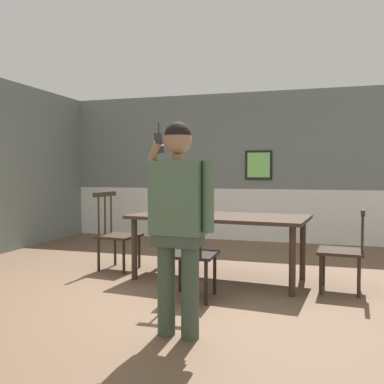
{
  "coord_description": "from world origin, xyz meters",
  "views": [
    {
      "loc": [
        1.55,
        -4.43,
        1.29
      ],
      "look_at": [
        0.45,
        -0.74,
        1.11
      ],
      "focal_mm": 40.21,
      "sensor_mm": 36.0,
      "label": 1
    }
  ],
  "objects": [
    {
      "name": "person_figure",
      "position": [
        0.5,
        -1.29,
        0.96
      ],
      "size": [
        0.57,
        0.27,
        1.67
      ],
      "rotation": [
        0.0,
        0.0,
        3.04
      ],
      "color": "#3A493A",
      "rests_on": "ground_plane"
    },
    {
      "name": "chair_at_table_head",
      "position": [
        1.81,
        0.4,
        0.45
      ],
      "size": [
        0.5,
        0.5,
        0.9
      ],
      "rotation": [
        0.0,
        0.0,
        1.49
      ],
      "color": "#2D2319",
      "rests_on": "ground_plane"
    },
    {
      "name": "chair_near_window",
      "position": [
        -1.02,
        0.68,
        0.48
      ],
      "size": [
        0.53,
        0.53,
        1.02
      ],
      "rotation": [
        0.0,
        0.0,
        4.6
      ],
      "color": "#2D2319",
      "rests_on": "ground_plane"
    },
    {
      "name": "room_back_partition",
      "position": [
        0.0,
        3.56,
        1.32
      ],
      "size": [
        6.59,
        0.17,
        2.75
      ],
      "color": "slate",
      "rests_on": "ground_plane"
    },
    {
      "name": "chair_by_doorway",
      "position": [
        0.32,
        -0.33,
        0.47
      ],
      "size": [
        0.48,
        0.48,
        0.96
      ],
      "rotation": [
        0.0,
        0.0,
        0.01
      ],
      "color": "black",
      "rests_on": "ground_plane"
    },
    {
      "name": "ground_plane",
      "position": [
        0.0,
        0.0,
        0.0
      ],
      "size": [
        7.81,
        7.81,
        0.0
      ],
      "primitive_type": "plane",
      "color": "brown"
    },
    {
      "name": "dining_table",
      "position": [
        0.4,
        0.54,
        0.69
      ],
      "size": [
        2.15,
        1.17,
        0.77
      ],
      "rotation": [
        0.0,
        0.0,
        -0.1
      ],
      "color": "#38281E",
      "rests_on": "ground_plane"
    }
  ]
}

